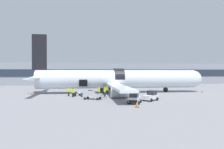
{
  "coord_description": "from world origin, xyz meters",
  "views": [
    {
      "loc": [
        -7.06,
        -40.58,
        4.61
      ],
      "look_at": [
        -1.41,
        1.12,
        4.04
      ],
      "focal_mm": 32.0,
      "sensor_mm": 36.0,
      "label": 1
    }
  ],
  "objects_px": {
    "baggage_cart_queued": "(93,96)",
    "ground_crew_loader_b": "(105,92)",
    "ground_crew_driver": "(73,92)",
    "suitcase_on_tarmac_upright": "(75,95)",
    "baggage_tug_mid": "(135,99)",
    "suitcase_on_tarmac_spare": "(82,95)",
    "baggage_tug_lead": "(151,96)",
    "ground_crew_supervisor": "(69,91)",
    "baggage_cart_loading": "(87,93)",
    "ground_crew_loader_a": "(99,92)",
    "airplane": "(116,79)",
    "ground_crew_helper": "(107,90)"
  },
  "relations": [
    {
      "from": "baggage_cart_queued",
      "to": "ground_crew_loader_b",
      "type": "xyz_separation_m",
      "value": [
        2.33,
        3.31,
        0.44
      ]
    },
    {
      "from": "ground_crew_driver",
      "to": "suitcase_on_tarmac_upright",
      "type": "bearing_deg",
      "value": 73.38
    },
    {
      "from": "baggage_tug_mid",
      "to": "suitcase_on_tarmac_spare",
      "type": "relative_size",
      "value": 3.8
    },
    {
      "from": "baggage_tug_lead",
      "to": "suitcase_on_tarmac_upright",
      "type": "bearing_deg",
      "value": 150.12
    },
    {
      "from": "baggage_tug_mid",
      "to": "suitcase_on_tarmac_upright",
      "type": "bearing_deg",
      "value": 133.02
    },
    {
      "from": "baggage_tug_lead",
      "to": "ground_crew_supervisor",
      "type": "relative_size",
      "value": 1.74
    },
    {
      "from": "baggage_tug_lead",
      "to": "suitcase_on_tarmac_spare",
      "type": "height_order",
      "value": "baggage_tug_lead"
    },
    {
      "from": "baggage_cart_loading",
      "to": "ground_crew_loader_a",
      "type": "distance_m",
      "value": 3.06
    },
    {
      "from": "baggage_cart_queued",
      "to": "ground_crew_driver",
      "type": "xyz_separation_m",
      "value": [
        -3.5,
        3.29,
        0.39
      ]
    },
    {
      "from": "baggage_cart_queued",
      "to": "ground_crew_loader_a",
      "type": "relative_size",
      "value": 2.34
    },
    {
      "from": "baggage_tug_lead",
      "to": "ground_crew_loader_b",
      "type": "relative_size",
      "value": 1.69
    },
    {
      "from": "suitcase_on_tarmac_upright",
      "to": "ground_crew_loader_a",
      "type": "bearing_deg",
      "value": -5.95
    },
    {
      "from": "suitcase_on_tarmac_spare",
      "to": "airplane",
      "type": "bearing_deg",
      "value": 40.76
    },
    {
      "from": "airplane",
      "to": "suitcase_on_tarmac_spare",
      "type": "xyz_separation_m",
      "value": [
        -7.41,
        -6.38,
        -2.61
      ]
    },
    {
      "from": "baggage_tug_lead",
      "to": "baggage_cart_queued",
      "type": "height_order",
      "value": "baggage_tug_lead"
    },
    {
      "from": "ground_crew_loader_a",
      "to": "baggage_cart_loading",
      "type": "bearing_deg",
      "value": 137.51
    },
    {
      "from": "baggage_cart_queued",
      "to": "suitcase_on_tarmac_upright",
      "type": "distance_m",
      "value": 5.36
    },
    {
      "from": "ground_crew_loader_a",
      "to": "ground_crew_helper",
      "type": "bearing_deg",
      "value": 57.46
    },
    {
      "from": "airplane",
      "to": "ground_crew_supervisor",
      "type": "height_order",
      "value": "airplane"
    },
    {
      "from": "airplane",
      "to": "baggage_cart_loading",
      "type": "bearing_deg",
      "value": -149.11
    },
    {
      "from": "suitcase_on_tarmac_spare",
      "to": "suitcase_on_tarmac_upright",
      "type": "bearing_deg",
      "value": 144.36
    },
    {
      "from": "ground_crew_loader_b",
      "to": "baggage_tug_mid",
      "type": "bearing_deg",
      "value": -68.22
    },
    {
      "from": "baggage_cart_loading",
      "to": "ground_crew_helper",
      "type": "distance_m",
      "value": 4.2
    },
    {
      "from": "baggage_cart_loading",
      "to": "ground_crew_supervisor",
      "type": "xyz_separation_m",
      "value": [
        -3.48,
        -0.92,
        0.42
      ]
    },
    {
      "from": "baggage_cart_loading",
      "to": "ground_crew_loader_b",
      "type": "xyz_separation_m",
      "value": [
        3.27,
        -2.56,
        0.45
      ]
    },
    {
      "from": "ground_crew_loader_a",
      "to": "ground_crew_driver",
      "type": "xyz_separation_m",
      "value": [
        -4.81,
        -0.54,
        -0.03
      ]
    },
    {
      "from": "baggage_tug_mid",
      "to": "ground_crew_loader_b",
      "type": "height_order",
      "value": "ground_crew_loader_b"
    },
    {
      "from": "baggage_cart_loading",
      "to": "airplane",
      "type": "bearing_deg",
      "value": 30.89
    },
    {
      "from": "baggage_cart_queued",
      "to": "ground_crew_helper",
      "type": "distance_m",
      "value": 7.44
    },
    {
      "from": "ground_crew_driver",
      "to": "suitcase_on_tarmac_spare",
      "type": "xyz_separation_m",
      "value": [
        1.62,
        0.06,
        -0.55
      ]
    },
    {
      "from": "ground_crew_helper",
      "to": "suitcase_on_tarmac_upright",
      "type": "bearing_deg",
      "value": -159.11
    },
    {
      "from": "ground_crew_supervisor",
      "to": "suitcase_on_tarmac_upright",
      "type": "xyz_separation_m",
      "value": [
        1.2,
        -0.65,
        -0.61
      ]
    },
    {
      "from": "airplane",
      "to": "baggage_cart_loading",
      "type": "height_order",
      "value": "airplane"
    },
    {
      "from": "ground_crew_supervisor",
      "to": "ground_crew_helper",
      "type": "xyz_separation_m",
      "value": [
        7.56,
        1.77,
        0.05
      ]
    },
    {
      "from": "ground_crew_loader_b",
      "to": "ground_crew_helper",
      "type": "distance_m",
      "value": 3.51
    },
    {
      "from": "ground_crew_loader_a",
      "to": "ground_crew_helper",
      "type": "height_order",
      "value": "ground_crew_helper"
    },
    {
      "from": "ground_crew_loader_b",
      "to": "ground_crew_supervisor",
      "type": "height_order",
      "value": "ground_crew_loader_b"
    },
    {
      "from": "airplane",
      "to": "ground_crew_loader_a",
      "type": "xyz_separation_m",
      "value": [
        -4.22,
        -5.91,
        -2.03
      ]
    },
    {
      "from": "baggage_cart_queued",
      "to": "suitcase_on_tarmac_spare",
      "type": "relative_size",
      "value": 5.33
    },
    {
      "from": "ground_crew_helper",
      "to": "suitcase_on_tarmac_upright",
      "type": "distance_m",
      "value": 6.84
    },
    {
      "from": "ground_crew_helper",
      "to": "suitcase_on_tarmac_spare",
      "type": "bearing_deg",
      "value": -146.2
    },
    {
      "from": "ground_crew_driver",
      "to": "suitcase_on_tarmac_upright",
      "type": "distance_m",
      "value": 1.2
    },
    {
      "from": "airplane",
      "to": "baggage_cart_loading",
      "type": "xyz_separation_m",
      "value": [
        -6.45,
        -3.86,
        -2.46
      ]
    },
    {
      "from": "suitcase_on_tarmac_spare",
      "to": "ground_crew_loader_b",
      "type": "bearing_deg",
      "value": -0.54
    },
    {
      "from": "baggage_cart_queued",
      "to": "ground_crew_loader_a",
      "type": "xyz_separation_m",
      "value": [
        1.3,
        3.83,
        0.42
      ]
    },
    {
      "from": "ground_crew_supervisor",
      "to": "suitcase_on_tarmac_upright",
      "type": "bearing_deg",
      "value": -28.55
    },
    {
      "from": "baggage_cart_loading",
      "to": "ground_crew_driver",
      "type": "distance_m",
      "value": 3.67
    },
    {
      "from": "suitcase_on_tarmac_upright",
      "to": "suitcase_on_tarmac_spare",
      "type": "relative_size",
      "value": 0.91
    },
    {
      "from": "ground_crew_driver",
      "to": "suitcase_on_tarmac_spare",
      "type": "height_order",
      "value": "ground_crew_driver"
    },
    {
      "from": "ground_crew_supervisor",
      "to": "suitcase_on_tarmac_upright",
      "type": "relative_size",
      "value": 2.47
    }
  ]
}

